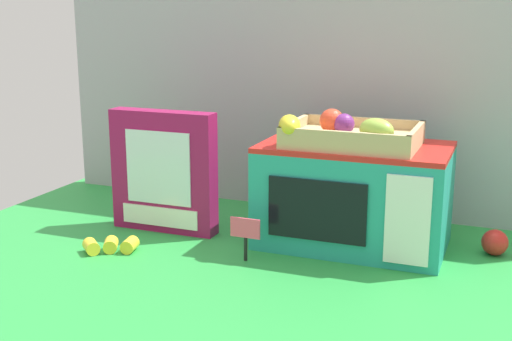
{
  "coord_description": "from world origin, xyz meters",
  "views": [
    {
      "loc": [
        0.47,
        -1.45,
        0.55
      ],
      "look_at": [
        -0.1,
        0.02,
        0.17
      ],
      "focal_mm": 46.99,
      "sensor_mm": 36.0,
      "label": 1
    }
  ],
  "objects_px": {
    "toy_microwave": "(354,195)",
    "cookie_set_box": "(164,172)",
    "loose_toy_banana": "(111,245)",
    "food_groups_crate": "(348,135)",
    "loose_toy_apple": "(495,242)",
    "price_sign": "(245,233)"
  },
  "relations": [
    {
      "from": "toy_microwave",
      "to": "price_sign",
      "type": "bearing_deg",
      "value": -135.28
    },
    {
      "from": "cookie_set_box",
      "to": "food_groups_crate",
      "type": "bearing_deg",
      "value": 5.5
    },
    {
      "from": "toy_microwave",
      "to": "price_sign",
      "type": "relative_size",
      "value": 4.33
    },
    {
      "from": "toy_microwave",
      "to": "cookie_set_box",
      "type": "height_order",
      "value": "cookie_set_box"
    },
    {
      "from": "cookie_set_box",
      "to": "loose_toy_banana",
      "type": "relative_size",
      "value": 2.46
    },
    {
      "from": "cookie_set_box",
      "to": "loose_toy_banana",
      "type": "distance_m",
      "value": 0.24
    },
    {
      "from": "toy_microwave",
      "to": "price_sign",
      "type": "height_order",
      "value": "toy_microwave"
    },
    {
      "from": "food_groups_crate",
      "to": "loose_toy_banana",
      "type": "xyz_separation_m",
      "value": [
        -0.5,
        -0.23,
        -0.25
      ]
    },
    {
      "from": "cookie_set_box",
      "to": "loose_toy_apple",
      "type": "relative_size",
      "value": 5.1
    },
    {
      "from": "toy_microwave",
      "to": "food_groups_crate",
      "type": "xyz_separation_m",
      "value": [
        -0.01,
        -0.03,
        0.15
      ]
    },
    {
      "from": "food_groups_crate",
      "to": "cookie_set_box",
      "type": "distance_m",
      "value": 0.48
    },
    {
      "from": "food_groups_crate",
      "to": "loose_toy_apple",
      "type": "bearing_deg",
      "value": 12.32
    },
    {
      "from": "food_groups_crate",
      "to": "cookie_set_box",
      "type": "relative_size",
      "value": 1.01
    },
    {
      "from": "toy_microwave",
      "to": "cookie_set_box",
      "type": "xyz_separation_m",
      "value": [
        -0.47,
        -0.07,
        0.03
      ]
    },
    {
      "from": "cookie_set_box",
      "to": "loose_toy_banana",
      "type": "height_order",
      "value": "cookie_set_box"
    },
    {
      "from": "food_groups_crate",
      "to": "cookie_set_box",
      "type": "xyz_separation_m",
      "value": [
        -0.46,
        -0.04,
        -0.12
      ]
    },
    {
      "from": "cookie_set_box",
      "to": "price_sign",
      "type": "height_order",
      "value": "cookie_set_box"
    },
    {
      "from": "cookie_set_box",
      "to": "price_sign",
      "type": "relative_size",
      "value": 3.07
    },
    {
      "from": "cookie_set_box",
      "to": "loose_toy_apple",
      "type": "xyz_separation_m",
      "value": [
        0.79,
        0.12,
        -0.12
      ]
    },
    {
      "from": "price_sign",
      "to": "loose_toy_banana",
      "type": "height_order",
      "value": "price_sign"
    },
    {
      "from": "food_groups_crate",
      "to": "loose_toy_banana",
      "type": "bearing_deg",
      "value": -154.89
    },
    {
      "from": "cookie_set_box",
      "to": "loose_toy_apple",
      "type": "distance_m",
      "value": 0.81
    }
  ]
}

